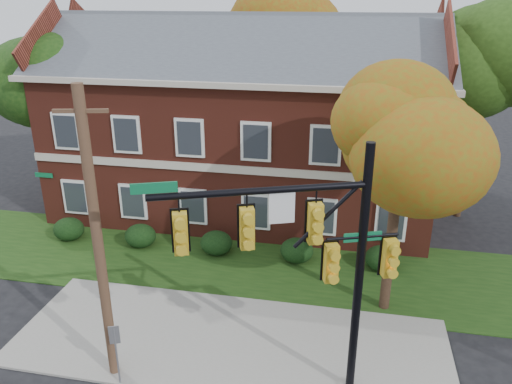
% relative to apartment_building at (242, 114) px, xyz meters
% --- Properties ---
extents(ground, '(120.00, 120.00, 0.00)m').
position_rel_apartment_building_xyz_m(ground, '(2.00, -11.95, -4.99)').
color(ground, black).
rests_on(ground, ground).
extents(sidewalk, '(14.00, 5.00, 0.08)m').
position_rel_apartment_building_xyz_m(sidewalk, '(2.00, -10.95, -4.95)').
color(sidewalk, gray).
rests_on(sidewalk, ground).
extents(grass_strip, '(30.00, 6.00, 0.04)m').
position_rel_apartment_building_xyz_m(grass_strip, '(2.00, -5.95, -4.97)').
color(grass_strip, '#193811').
rests_on(grass_strip, ground).
extents(apartment_building, '(18.80, 8.80, 9.74)m').
position_rel_apartment_building_xyz_m(apartment_building, '(0.00, 0.00, 0.00)').
color(apartment_building, maroon).
rests_on(apartment_building, ground).
extents(hedge_far_left, '(1.40, 1.26, 1.05)m').
position_rel_apartment_building_xyz_m(hedge_far_left, '(-7.00, -5.25, -4.46)').
color(hedge_far_left, black).
rests_on(hedge_far_left, ground).
extents(hedge_left, '(1.40, 1.26, 1.05)m').
position_rel_apartment_building_xyz_m(hedge_left, '(-3.50, -5.25, -4.46)').
color(hedge_left, black).
rests_on(hedge_left, ground).
extents(hedge_center, '(1.40, 1.26, 1.05)m').
position_rel_apartment_building_xyz_m(hedge_center, '(0.00, -5.25, -4.46)').
color(hedge_center, black).
rests_on(hedge_center, ground).
extents(hedge_right, '(1.40, 1.26, 1.05)m').
position_rel_apartment_building_xyz_m(hedge_right, '(3.50, -5.25, -4.46)').
color(hedge_right, black).
rests_on(hedge_right, ground).
extents(hedge_far_right, '(1.40, 1.26, 1.05)m').
position_rel_apartment_building_xyz_m(hedge_far_right, '(7.00, -5.25, -4.46)').
color(hedge_far_right, black).
rests_on(hedge_far_right, ground).
extents(tree_near_right, '(4.50, 4.25, 8.58)m').
position_rel_apartment_building_xyz_m(tree_near_right, '(7.22, -8.09, 1.68)').
color(tree_near_right, black).
rests_on(tree_near_right, ground).
extents(tree_left_rear, '(5.40, 5.10, 8.88)m').
position_rel_apartment_building_xyz_m(tree_left_rear, '(-9.73, -1.12, 1.69)').
color(tree_left_rear, black).
rests_on(tree_left_rear, ground).
extents(tree_right_rear, '(6.30, 5.95, 10.62)m').
position_rel_apartment_building_xyz_m(tree_right_rear, '(11.31, 0.86, 3.13)').
color(tree_right_rear, black).
rests_on(tree_right_rear, ground).
extents(tree_far_rear, '(6.84, 6.46, 11.52)m').
position_rel_apartment_building_xyz_m(tree_far_rear, '(1.34, 7.84, 3.86)').
color(tree_far_rear, black).
rests_on(tree_far_rear, ground).
extents(traffic_signal, '(6.21, 2.50, 7.34)m').
position_rel_apartment_building_xyz_m(traffic_signal, '(4.64, -12.72, -0.43)').
color(traffic_signal, gray).
rests_on(traffic_signal, ground).
extents(utility_pole, '(1.33, 0.39, 8.61)m').
position_rel_apartment_building_xyz_m(utility_pole, '(-1.03, -12.95, -0.62)').
color(utility_pole, brown).
rests_on(utility_pole, ground).
extents(sign_post, '(0.29, 0.14, 2.04)m').
position_rel_apartment_building_xyz_m(sign_post, '(-0.65, -13.38, -3.60)').
color(sign_post, slate).
rests_on(sign_post, ground).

